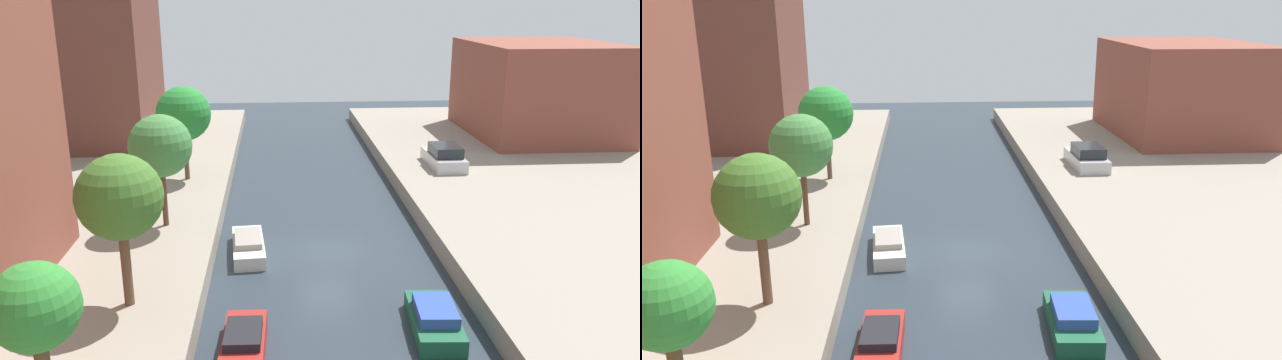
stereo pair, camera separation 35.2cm
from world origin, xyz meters
The scene contains 11 objects.
ground_plane centered at (0.00, 0.00, 0.00)m, with size 84.00×84.00×0.00m, color #28333D.
quay_right centered at (15.00, 0.00, 0.50)m, with size 20.00×64.00×1.00m, color gray.
low_block_right centered at (18.00, 19.67, 4.51)m, with size 10.00×12.60×7.02m, color brown.
street_tree_0 centered at (-7.38, -13.86, 4.85)m, with size 1.96×1.96×4.93m.
street_tree_1 centered at (-7.38, -6.31, 4.88)m, with size 2.90×2.90×5.36m.
street_tree_2 centered at (-7.38, 1.40, 4.79)m, with size 2.87×2.87×5.24m.
street_tree_3 centered at (-7.38, 9.02, 4.86)m, with size 3.13×3.13×5.44m.
parked_car centered at (8.40, 10.63, 1.59)m, with size 1.95×4.31×1.42m.
moored_boat_left_2 centered at (-3.38, -8.13, 0.42)m, with size 1.49×3.34×0.96m.
moored_boat_left_3 centered at (-3.53, 0.04, 0.38)m, with size 1.68×4.06×0.88m.
moored_boat_right_2 centered at (3.20, -7.20, 0.43)m, with size 1.82×3.75×1.03m.
Camera 1 is at (-2.24, -25.86, 11.21)m, focal length 34.27 mm.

